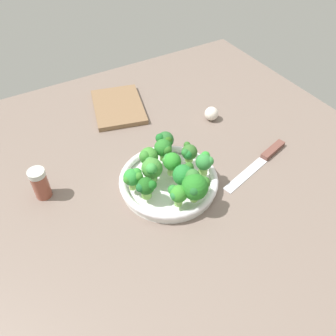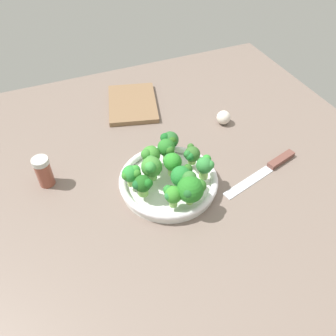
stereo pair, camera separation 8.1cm
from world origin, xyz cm
name	(u,v)px [view 1 (the left image)]	position (x,y,z in cm)	size (l,w,h in cm)	color
ground_plane	(173,187)	(0.00, 0.00, -1.25)	(130.00, 130.00, 2.50)	#75645A
bowl	(168,180)	(0.32, 1.44, 1.73)	(26.09, 26.09, 3.40)	white
broccoli_floret_0	(152,168)	(1.38, 5.50, 7.40)	(6.19, 5.36, 6.84)	#77B957
broccoli_floret_1	(146,187)	(-3.02, 9.47, 6.90)	(4.62, 4.82, 5.85)	#82BF55
broccoli_floret_2	(148,156)	(6.17, 4.05, 6.99)	(5.15, 5.32, 6.05)	#8FD361
broccoli_floret_3	(178,194)	(-8.83, 4.10, 7.08)	(4.76, 4.60, 5.90)	#85C458
broccoli_floret_4	(185,175)	(-4.94, -0.30, 7.57)	(5.87, 5.97, 6.77)	#7ABE57
broccoli_floret_5	(189,152)	(2.56, -6.28, 6.46)	(4.81, 4.87, 5.16)	#88BA52
broccoli_floret_6	(205,162)	(-3.43, -7.20, 7.42)	(4.34, 4.38, 6.41)	#92C85F
broccoli_floret_7	(171,162)	(0.76, 0.28, 7.47)	(4.70, 4.68, 6.65)	#9CCD66
broccoli_floret_8	(164,149)	(6.28, -0.71, 7.47)	(5.35, 4.72, 6.54)	#9ADA67
broccoli_floret_9	(196,186)	(-9.65, -0.33, 8.24)	(7.11, 6.90, 7.90)	#96C761
broccoli_floret_10	(165,140)	(9.37, -2.95, 7.13)	(5.32, 5.17, 6.07)	#84B953
broccoli_floret_11	(133,177)	(1.20, 10.94, 7.17)	(4.28, 5.02, 5.93)	#9ED065
knife	(264,158)	(-4.99, -27.24, 0.55)	(9.24, 26.31, 1.50)	silver
cutting_board	(118,107)	(39.20, -1.64, 0.80)	(22.43, 15.99, 1.60)	brown
garlic_bulb	(211,114)	(18.46, -25.40, 2.23)	(4.46, 4.46, 4.46)	silver
pepper_shaker	(40,183)	(13.40, 31.06, 4.47)	(4.30, 4.30, 8.83)	brown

